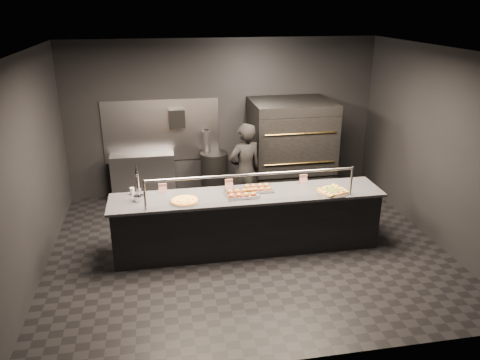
% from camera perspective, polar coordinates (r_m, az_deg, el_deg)
% --- Properties ---
extents(room, '(6.04, 6.00, 3.00)m').
position_cam_1_polar(room, '(6.85, 0.71, 2.88)').
color(room, black).
rests_on(room, ground).
extents(service_counter, '(4.10, 0.78, 1.37)m').
position_cam_1_polar(service_counter, '(7.19, 0.93, -5.07)').
color(service_counter, black).
rests_on(service_counter, ground).
extents(pizza_oven, '(1.50, 1.23, 1.91)m').
position_cam_1_polar(pizza_oven, '(9.00, 6.14, 3.68)').
color(pizza_oven, black).
rests_on(pizza_oven, ground).
extents(prep_shelf, '(1.20, 0.35, 0.90)m').
position_cam_1_polar(prep_shelf, '(9.23, -11.69, 0.41)').
color(prep_shelf, '#99999E').
rests_on(prep_shelf, ground).
extents(towel_dispenser, '(0.30, 0.20, 0.35)m').
position_cam_1_polar(towel_dispenser, '(8.98, -7.70, 7.44)').
color(towel_dispenser, black).
rests_on(towel_dispenser, room).
extents(fire_extinguisher, '(0.14, 0.14, 0.51)m').
position_cam_1_polar(fire_extinguisher, '(9.15, -4.11, 4.66)').
color(fire_extinguisher, '#B2B2B7').
rests_on(fire_extinguisher, room).
extents(beer_tap, '(0.15, 0.21, 0.56)m').
position_cam_1_polar(beer_tap, '(6.87, -12.31, -1.26)').
color(beer_tap, silver).
rests_on(beer_tap, service_counter).
extents(round_pizza, '(0.45, 0.45, 0.03)m').
position_cam_1_polar(round_pizza, '(6.78, -6.76, -2.53)').
color(round_pizza, silver).
rests_on(round_pizza, service_counter).
extents(slider_tray_a, '(0.53, 0.42, 0.08)m').
position_cam_1_polar(slider_tray_a, '(6.95, 0.20, -1.66)').
color(slider_tray_a, silver).
rests_on(slider_tray_a, service_counter).
extents(slider_tray_b, '(0.46, 0.34, 0.07)m').
position_cam_1_polar(slider_tray_b, '(7.15, 2.17, -1.01)').
color(slider_tray_b, silver).
rests_on(slider_tray_b, service_counter).
extents(square_pizza, '(0.51, 0.51, 0.05)m').
position_cam_1_polar(square_pizza, '(7.21, 11.18, -1.31)').
color(square_pizza, silver).
rests_on(square_pizza, service_counter).
extents(condiment_jar, '(0.17, 0.07, 0.11)m').
position_cam_1_polar(condiment_jar, '(7.14, -12.74, -1.35)').
color(condiment_jar, silver).
rests_on(condiment_jar, service_counter).
extents(tent_cards, '(2.32, 0.04, 0.15)m').
position_cam_1_polar(tent_cards, '(7.20, -0.87, -0.42)').
color(tent_cards, white).
rests_on(tent_cards, service_counter).
extents(trash_bin, '(0.53, 0.53, 0.88)m').
position_cam_1_polar(trash_bin, '(9.19, -3.15, 0.69)').
color(trash_bin, black).
rests_on(trash_bin, ground).
extents(worker, '(0.73, 0.59, 1.71)m').
position_cam_1_polar(worker, '(8.12, 0.58, 1.06)').
color(worker, black).
rests_on(worker, ground).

